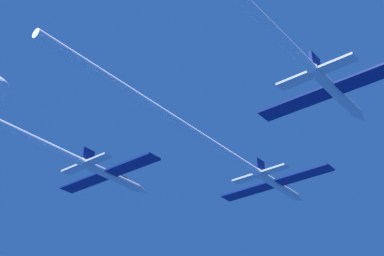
% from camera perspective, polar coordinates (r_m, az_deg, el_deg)
% --- Properties ---
extents(jet_lead, '(21.12, 60.85, 3.50)m').
position_cam_1_polar(jet_lead, '(84.92, 3.12, -2.29)').
color(jet_lead, silver).
extents(jet_left_wing, '(21.12, 61.49, 3.50)m').
position_cam_1_polar(jet_left_wing, '(84.56, -16.45, -0.94)').
color(jet_left_wing, silver).
extents(jet_right_wing, '(21.12, 52.03, 3.50)m').
position_cam_1_polar(jet_right_wing, '(64.02, 9.74, 8.61)').
color(jet_right_wing, silver).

